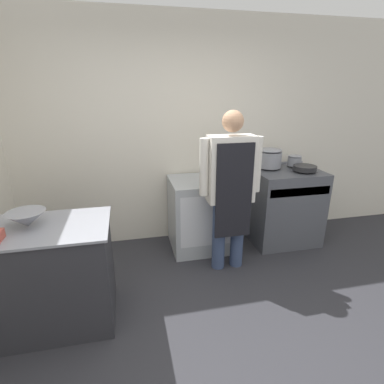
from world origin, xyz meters
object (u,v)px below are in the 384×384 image
object	(u,v)px
stock_pot	(270,158)
mixing_bowl	(27,219)
person_cook	(230,184)
sauce_pot	(294,160)
fridge_unit	(200,214)
stove	(283,205)
saute_pan	(305,168)

from	to	relation	value
stock_pot	mixing_bowl	bearing A→B (deg)	-157.59
person_cook	sauce_pot	size ratio (longest dim) A/B	10.04
fridge_unit	mixing_bowl	size ratio (longest dim) A/B	3.02
fridge_unit	mixing_bowl	world-z (taller)	mixing_bowl
person_cook	sauce_pot	bearing A→B (deg)	28.99
stove	stock_pot	world-z (taller)	stock_pot
saute_pan	mixing_bowl	bearing A→B (deg)	-164.48
fridge_unit	sauce_pot	size ratio (longest dim) A/B	5.14
stock_pot	sauce_pot	bearing A→B (deg)	0.00
stove	stock_pot	bearing A→B (deg)	146.48
stock_pot	saute_pan	world-z (taller)	stock_pot
fridge_unit	mixing_bowl	distance (m)	1.92
stove	stock_pot	xyz separation A→B (m)	(-0.18, 0.12, 0.60)
stove	fridge_unit	distance (m)	1.09
fridge_unit	mixing_bowl	bearing A→B (deg)	-149.10
fridge_unit	stock_pot	distance (m)	1.11
stove	person_cook	distance (m)	1.12
person_cook	mixing_bowl	size ratio (longest dim) A/B	5.89
saute_pan	sauce_pot	bearing A→B (deg)	90.00
stock_pot	saute_pan	bearing A→B (deg)	-34.80
fridge_unit	sauce_pot	xyz separation A→B (m)	(1.25, 0.08, 0.59)
fridge_unit	stock_pot	size ratio (longest dim) A/B	2.97
fridge_unit	stove	bearing A→B (deg)	-2.35
person_cook	stock_pot	xyz separation A→B (m)	(0.71, 0.58, 0.11)
sauce_pot	fridge_unit	bearing A→B (deg)	-176.49
stock_pot	fridge_unit	bearing A→B (deg)	-175.16
mixing_bowl	sauce_pot	size ratio (longest dim) A/B	1.70
mixing_bowl	stock_pot	distance (m)	2.70
mixing_bowl	person_cook	bearing A→B (deg)	13.97
stove	mixing_bowl	size ratio (longest dim) A/B	3.33
person_cook	fridge_unit	bearing A→B (deg)	110.92
stove	person_cook	world-z (taller)	person_cook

